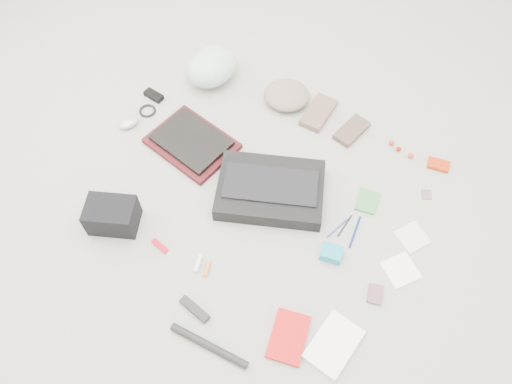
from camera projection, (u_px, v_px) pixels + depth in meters
The scene contains 33 objects.
ground_plane at pixel (256, 198), 2.19m from camera, with size 4.00×4.00×0.00m, color gray.
messenger_bag at pixel (270, 190), 2.17m from camera, with size 0.46×0.32×0.08m, color black.
bag_flap at pixel (271, 184), 2.13m from camera, with size 0.40×0.18×0.01m, color black.
laptop_sleeve at pixel (192, 144), 2.34m from camera, with size 0.38×0.29×0.03m, color #491216.
laptop at pixel (191, 140), 2.32m from camera, with size 0.33×0.24×0.02m, color black.
bike_helmet at pixel (212, 67), 2.51m from camera, with size 0.23×0.28×0.17m, color silver.
beanie at pixel (287, 95), 2.47m from camera, with size 0.23×0.21×0.08m, color gray.
mitten_left at pixel (318, 113), 2.43m from camera, with size 0.11×0.22×0.03m, color brown.
mitten_right at pixel (352, 131), 2.38m from camera, with size 0.09×0.18×0.03m, color brown.
power_brick at pixel (154, 95), 2.50m from camera, with size 0.10×0.05×0.03m, color black.
cable_coil at pixel (147, 111), 2.45m from camera, with size 0.08×0.08×0.01m, color black.
mouse at pixel (129, 123), 2.40m from camera, with size 0.06×0.10×0.04m, color #AAA8B6.
camera_bag at pixel (112, 215), 2.07m from camera, with size 0.20×0.14×0.13m, color black.
multitool at pixel (160, 246), 2.06m from camera, with size 0.08×0.02×0.01m, color red.
toiletry_tube_white at pixel (198, 263), 2.01m from camera, with size 0.02×0.02×0.07m, color silver.
toiletry_tube_orange at pixel (207, 269), 2.00m from camera, with size 0.02×0.02×0.06m, color orange.
u_lock at pixel (195, 309), 1.91m from camera, with size 0.13×0.03×0.03m, color black.
bike_pump at pixel (209, 346), 1.83m from camera, with size 0.03×0.03×0.32m, color black.
book_red at pixel (288, 337), 1.85m from camera, with size 0.13×0.19×0.02m, color red.
book_white at pixel (334, 344), 1.84m from camera, with size 0.14×0.22×0.02m, color white.
notepad at pixel (367, 201), 2.17m from camera, with size 0.09×0.12×0.01m, color #3D823A.
pen_blue at pixel (338, 228), 2.11m from camera, with size 0.01×0.01×0.13m, color #2A3E99.
pen_black at pixel (345, 226), 2.11m from camera, with size 0.01×0.01×0.12m, color black.
pen_navy at pixel (355, 232), 2.10m from camera, with size 0.01×0.01×0.16m, color navy.
accordion_wallet at pixel (331, 253), 2.02m from camera, with size 0.09×0.07×0.04m, color #1694B8.
card_deck at pixel (375, 294), 1.94m from camera, with size 0.05×0.08×0.01m, color #784C62.
napkin_top at pixel (412, 237), 2.08m from camera, with size 0.12×0.12×0.01m, color beige.
napkin_bottom at pixel (401, 270), 2.00m from camera, with size 0.12×0.12×0.01m, color white.
lollipop_a at pixel (392, 143), 2.34m from camera, with size 0.03×0.03×0.03m, color red.
lollipop_b at pixel (399, 149), 2.32m from camera, with size 0.02×0.02×0.02m, color #B11300.
lollipop_c at pixel (411, 156), 2.30m from camera, with size 0.03×0.03×0.03m, color red.
altoids_tin at pixel (438, 165), 2.27m from camera, with size 0.10×0.06×0.02m, color #B82E0D.
stamp_sheet at pixel (427, 195), 2.20m from camera, with size 0.04×0.05×0.00m, color slate.
Camera 1 is at (0.55, -1.01, 1.86)m, focal length 35.00 mm.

